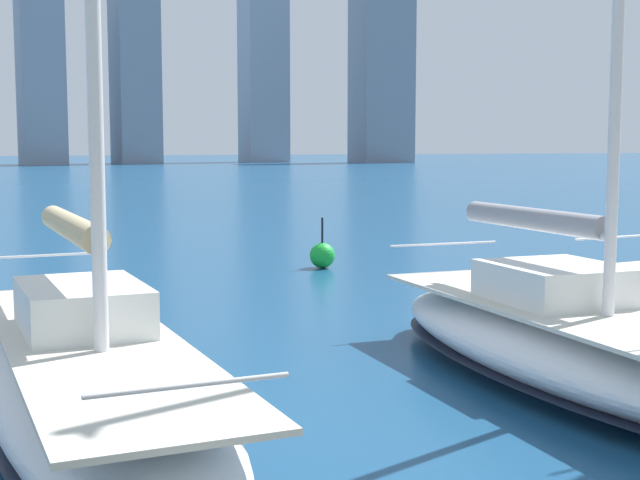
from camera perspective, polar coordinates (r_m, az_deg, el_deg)
city_skyline at (r=164.24m, az=-19.73°, el=10.85°), size 168.78×22.90×41.34m
sailboat_grey at (r=13.21m, az=16.00°, el=-6.15°), size 3.35×8.96×10.14m
sailboat_tan at (r=10.64m, az=-14.42°, el=-8.77°), size 2.39×9.04×9.96m
channel_buoy at (r=24.56m, az=0.15°, el=-0.99°), size 0.70×0.70×1.40m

